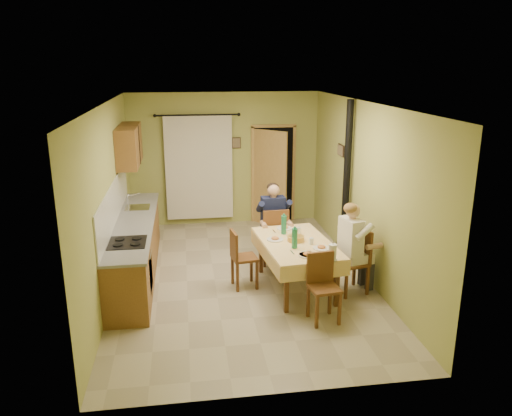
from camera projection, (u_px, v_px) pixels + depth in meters
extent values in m
cube|color=tan|center=(242.00, 278.00, 8.14)|extent=(4.00, 6.00, 0.01)
cube|color=tan|center=(225.00, 159.00, 10.60)|extent=(4.00, 0.04, 2.80)
cube|color=tan|center=(277.00, 272.00, 4.90)|extent=(4.00, 0.04, 2.80)
cube|color=tan|center=(109.00, 200.00, 7.47)|extent=(0.04, 6.00, 2.80)
cube|color=tan|center=(364.00, 190.00, 8.03)|extent=(0.04, 6.00, 2.80)
cube|color=white|center=(240.00, 103.00, 7.35)|extent=(4.00, 6.00, 0.04)
cube|color=brown|center=(136.00, 249.00, 8.16)|extent=(0.60, 3.60, 0.88)
cube|color=gray|center=(134.00, 223.00, 8.03)|extent=(0.64, 3.64, 0.04)
cube|color=white|center=(114.00, 204.00, 7.90)|extent=(0.02, 3.60, 0.66)
cube|color=silver|center=(138.00, 208.00, 8.79)|extent=(0.42, 0.42, 0.03)
cube|color=black|center=(127.00, 243.00, 7.08)|extent=(0.52, 0.56, 0.02)
cube|color=black|center=(151.00, 272.00, 7.25)|extent=(0.01, 0.55, 0.55)
cube|color=brown|center=(129.00, 145.00, 8.95)|extent=(0.35, 1.40, 0.70)
cylinder|color=black|center=(197.00, 115.00, 10.14)|extent=(1.70, 0.04, 0.04)
cube|color=silver|center=(199.00, 168.00, 10.47)|extent=(1.40, 0.06, 2.20)
cube|color=black|center=(273.00, 175.00, 10.83)|extent=(0.84, 0.03, 2.06)
cube|color=#B2894A|center=(253.00, 176.00, 10.76)|extent=(0.06, 0.06, 2.12)
cube|color=#B2894A|center=(293.00, 174.00, 10.88)|extent=(0.06, 0.06, 2.12)
cube|color=#B2894A|center=(274.00, 126.00, 10.52)|extent=(0.96, 0.06, 0.06)
cube|color=#B2894A|center=(270.00, 179.00, 10.52)|extent=(0.61, 0.61, 2.04)
cube|color=#ECC67B|center=(297.00, 243.00, 7.57)|extent=(1.17, 1.78, 0.04)
cube|color=#ECC67B|center=(316.00, 272.00, 6.82)|extent=(1.01, 0.11, 0.22)
cube|color=#ECC67B|center=(281.00, 232.00, 8.39)|extent=(1.01, 0.11, 0.22)
cube|color=#ECC67B|center=(264.00, 253.00, 7.49)|extent=(0.18, 1.68, 0.22)
cube|color=#ECC67B|center=(328.00, 247.00, 7.72)|extent=(0.18, 1.68, 0.22)
cylinder|color=white|center=(284.00, 228.00, 8.16)|extent=(0.25, 0.25, 0.02)
ellipsoid|color=#CC7233|center=(284.00, 227.00, 8.16)|extent=(0.12, 0.12, 0.05)
cylinder|color=white|center=(307.00, 255.00, 7.02)|extent=(0.25, 0.25, 0.02)
ellipsoid|color=#CC7233|center=(307.00, 254.00, 7.02)|extent=(0.12, 0.12, 0.05)
cylinder|color=white|center=(321.00, 248.00, 7.29)|extent=(0.25, 0.25, 0.02)
ellipsoid|color=#CC7233|center=(322.00, 247.00, 7.28)|extent=(0.12, 0.12, 0.05)
cylinder|color=white|center=(275.00, 240.00, 7.65)|extent=(0.25, 0.25, 0.02)
ellipsoid|color=#CC7233|center=(275.00, 238.00, 7.65)|extent=(0.12, 0.12, 0.05)
cylinder|color=gold|center=(296.00, 239.00, 7.60)|extent=(0.26, 0.26, 0.08)
cylinder|color=white|center=(309.00, 255.00, 7.05)|extent=(0.28, 0.28, 0.02)
cube|color=tan|center=(308.00, 255.00, 6.99)|extent=(0.07, 0.06, 0.03)
cube|color=tan|center=(308.00, 253.00, 7.07)|extent=(0.06, 0.07, 0.03)
cube|color=tan|center=(309.00, 253.00, 7.07)|extent=(0.07, 0.07, 0.03)
cube|color=tan|center=(306.00, 254.00, 7.02)|extent=(0.06, 0.04, 0.03)
cube|color=tan|center=(310.00, 252.00, 7.09)|extent=(0.07, 0.06, 0.03)
cube|color=tan|center=(313.00, 253.00, 7.06)|extent=(0.06, 0.05, 0.03)
cylinder|color=silver|center=(311.00, 241.00, 7.47)|extent=(0.07, 0.07, 0.10)
cylinder|color=silver|center=(299.00, 230.00, 7.94)|extent=(0.07, 0.07, 0.10)
cylinder|color=white|center=(333.00, 252.00, 6.85)|extent=(0.11, 0.11, 0.22)
cylinder|color=silver|center=(333.00, 250.00, 6.84)|extent=(0.02, 0.02, 0.30)
cube|color=brown|center=(273.00, 236.00, 8.66)|extent=(0.47, 0.47, 0.04)
cube|color=brown|center=(276.00, 225.00, 8.39)|extent=(0.45, 0.06, 0.51)
cube|color=brown|center=(324.00, 288.00, 6.66)|extent=(0.42, 0.42, 0.04)
cube|color=brown|center=(320.00, 267.00, 6.75)|extent=(0.38, 0.08, 0.44)
cube|color=brown|center=(351.00, 263.00, 7.52)|extent=(0.52, 0.52, 0.04)
cube|color=brown|center=(363.00, 244.00, 7.51)|extent=(0.14, 0.43, 0.50)
cube|color=brown|center=(244.00, 258.00, 7.70)|extent=(0.42, 0.42, 0.04)
cube|color=brown|center=(234.00, 245.00, 7.59)|extent=(0.09, 0.37, 0.42)
cube|color=#141938|center=(275.00, 234.00, 8.54)|extent=(0.38, 0.42, 0.16)
cube|color=#141938|center=(273.00, 212.00, 8.56)|extent=(0.41, 0.24, 0.54)
sphere|color=tan|center=(273.00, 190.00, 8.44)|extent=(0.21, 0.21, 0.21)
ellipsoid|color=black|center=(273.00, 187.00, 8.47)|extent=(0.21, 0.21, 0.16)
cube|color=silver|center=(357.00, 257.00, 7.53)|extent=(0.47, 0.44, 0.16)
cube|color=silver|center=(351.00, 236.00, 7.39)|extent=(0.31, 0.44, 0.54)
sphere|color=tan|center=(353.00, 211.00, 7.28)|extent=(0.21, 0.21, 0.21)
ellipsoid|color=olive|center=(351.00, 208.00, 7.26)|extent=(0.21, 0.21, 0.16)
cylinder|color=black|center=(346.00, 182.00, 8.58)|extent=(0.12, 0.12, 2.80)
cylinder|color=black|center=(343.00, 250.00, 8.94)|extent=(0.24, 0.24, 0.30)
cube|color=black|center=(236.00, 143.00, 10.50)|extent=(0.19, 0.03, 0.23)
cube|color=brown|center=(341.00, 150.00, 9.04)|extent=(0.03, 0.31, 0.21)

